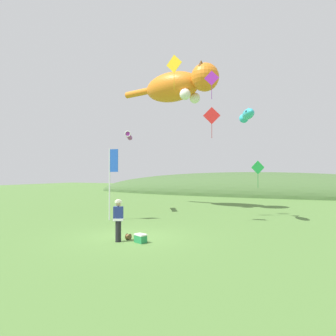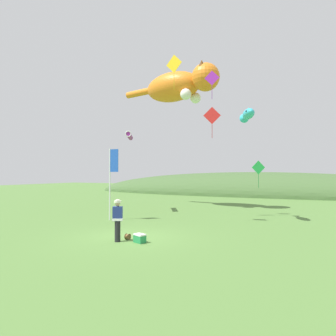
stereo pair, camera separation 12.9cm
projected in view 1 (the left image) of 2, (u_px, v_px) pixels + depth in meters
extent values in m
plane|color=#517A38|center=(130.00, 238.00, 13.40)|extent=(120.00, 120.00, 0.00)
ellipsoid|color=#426033|center=(251.00, 194.00, 40.73)|extent=(49.02, 12.21, 6.11)
cylinder|color=black|center=(118.00, 231.00, 12.60)|extent=(0.24, 0.24, 0.88)
cube|color=navy|center=(118.00, 214.00, 12.61)|extent=(0.47, 0.39, 0.60)
cube|color=white|center=(118.00, 219.00, 12.61)|extent=(0.49, 0.42, 0.10)
sphere|color=tan|center=(118.00, 204.00, 12.62)|extent=(0.20, 0.20, 0.20)
cylinder|color=beige|center=(118.00, 202.00, 12.62)|extent=(0.30, 0.30, 0.09)
cylinder|color=beige|center=(118.00, 200.00, 12.62)|extent=(0.20, 0.20, 0.07)
cylinder|color=olive|center=(128.00, 237.00, 12.99)|extent=(0.16, 0.20, 0.20)
cylinder|color=brown|center=(127.00, 237.00, 13.02)|extent=(0.02, 0.26, 0.26)
cylinder|color=brown|center=(130.00, 237.00, 12.96)|extent=(0.02, 0.26, 0.26)
cube|color=#268C4C|center=(141.00, 239.00, 12.44)|extent=(0.56, 0.46, 0.30)
cube|color=white|center=(141.00, 235.00, 12.44)|extent=(0.57, 0.47, 0.06)
cylinder|color=silver|center=(110.00, 184.00, 18.48)|extent=(0.08, 0.08, 4.42)
cube|color=#1E4CB2|center=(114.00, 161.00, 18.37)|extent=(0.60, 0.03, 1.40)
ellipsoid|color=orange|center=(172.00, 87.00, 25.24)|extent=(5.53, 3.59, 2.44)
ellipsoid|color=white|center=(174.00, 92.00, 25.08)|extent=(3.54, 2.07, 1.34)
sphere|color=orange|center=(205.00, 77.00, 23.37)|extent=(2.19, 2.19, 2.19)
cone|color=#522A0A|center=(209.00, 69.00, 23.87)|extent=(0.91, 0.91, 0.73)
cone|color=#522A0A|center=(201.00, 65.00, 22.90)|extent=(0.91, 0.91, 0.73)
sphere|color=white|center=(195.00, 98.00, 24.75)|extent=(0.88, 0.88, 0.88)
sphere|color=white|center=(185.00, 94.00, 23.56)|extent=(0.88, 0.88, 0.88)
cylinder|color=orange|center=(138.00, 93.00, 27.54)|extent=(2.74, 1.07, 0.59)
ellipsoid|color=#33B2CC|center=(248.00, 114.00, 17.65)|extent=(1.20, 1.78, 0.59)
cone|color=#33B2CC|center=(245.00, 118.00, 18.75)|extent=(0.74, 0.72, 0.59)
cone|color=#33B2CC|center=(248.00, 110.00, 17.60)|extent=(0.36, 0.36, 0.27)
sphere|color=black|center=(246.00, 111.00, 17.12)|extent=(0.14, 0.14, 0.14)
cylinder|color=#8C268C|center=(129.00, 136.00, 22.54)|extent=(1.53, 2.36, 0.36)
torus|color=white|center=(128.00, 134.00, 21.29)|extent=(0.41, 0.27, 0.44)
cube|color=yellow|center=(174.00, 64.00, 16.69)|extent=(1.02, 0.18, 1.03)
cylinder|color=black|center=(174.00, 64.00, 16.70)|extent=(0.69, 0.13, 0.02)
cube|color=#A98511|center=(174.00, 81.00, 16.67)|extent=(0.03, 0.01, 0.90)
cube|color=green|center=(258.00, 167.00, 20.11)|extent=(0.79, 0.53, 0.94)
cylinder|color=black|center=(258.00, 167.00, 20.12)|extent=(0.53, 0.36, 0.02)
cube|color=#1A7C35|center=(258.00, 181.00, 20.09)|extent=(0.03, 0.02, 0.90)
cube|color=red|center=(212.00, 116.00, 19.27)|extent=(1.05, 0.43, 1.12)
cylinder|color=black|center=(212.00, 116.00, 19.28)|extent=(0.70, 0.29, 0.02)
cube|color=maroon|center=(212.00, 131.00, 19.25)|extent=(0.03, 0.02, 0.90)
cube|color=purple|center=(212.00, 78.00, 19.52)|extent=(0.95, 0.21, 0.97)
cylinder|color=black|center=(212.00, 78.00, 19.53)|extent=(0.64, 0.15, 0.02)
cube|color=#6B1A7C|center=(212.00, 92.00, 19.50)|extent=(0.03, 0.01, 0.90)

